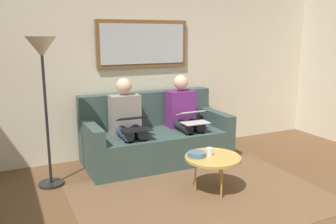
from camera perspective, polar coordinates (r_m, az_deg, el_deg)
name	(u,v)px	position (r m, az deg, el deg)	size (l,w,h in m)	color
wall_rear	(141,62)	(5.13, -4.32, 7.96)	(6.00, 0.12, 2.60)	beige
area_rug	(202,196)	(3.91, 5.45, -13.18)	(2.60, 1.80, 0.01)	brown
couch	(155,138)	(4.86, -2.10, -4.10)	(1.90, 0.90, 0.90)	#384C47
framed_mirror	(143,44)	(5.03, -3.98, 10.73)	(1.31, 0.05, 0.64)	brown
coffee_table	(213,158)	(3.88, 7.11, -7.25)	(0.60, 0.60, 0.41)	tan
cup	(209,152)	(3.89, 6.59, -6.29)	(0.07, 0.07, 0.09)	silver
bowl	(197,154)	(3.86, 4.58, -6.71)	(0.19, 0.19, 0.05)	slate
person_left	(184,115)	(4.90, 2.55, -0.41)	(0.38, 0.58, 1.14)	#66236B
laptop_silver	(193,117)	(4.69, 3.93, -0.81)	(0.34, 0.34, 0.15)	silver
person_right	(127,120)	(4.59, -6.44, -1.34)	(0.38, 0.58, 1.14)	gray
laptop_black	(134,123)	(4.36, -5.43, -1.79)	(0.35, 0.35, 0.15)	black
standing_lamp	(43,64)	(4.06, -19.27, 7.21)	(0.32, 0.32, 1.66)	black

